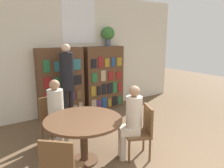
{
  "coord_description": "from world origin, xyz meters",
  "views": [
    {
      "loc": [
        -2.48,
        -1.42,
        1.98
      ],
      "look_at": [
        -0.14,
        2.07,
        1.05
      ],
      "focal_mm": 35.0,
      "sensor_mm": 36.0,
      "label": 1
    }
  ],
  "objects_px": {
    "chair_near_camera": "(61,168)",
    "seated_reader_left": "(57,109)",
    "bookshelf_left": "(61,83)",
    "reading_table": "(84,126)",
    "chair_far_side": "(142,129)",
    "flower_vase": "(108,34)",
    "librarian_standing": "(67,76)",
    "chair_left_side": "(53,118)",
    "seated_reader_right": "(131,118)",
    "bookshelf_right": "(104,78)"
  },
  "relations": [
    {
      "from": "chair_near_camera",
      "to": "seated_reader_right",
      "type": "bearing_deg",
      "value": 58.39
    },
    {
      "from": "chair_far_side",
      "to": "seated_reader_left",
      "type": "distance_m",
      "value": 1.55
    },
    {
      "from": "flower_vase",
      "to": "seated_reader_right",
      "type": "bearing_deg",
      "value": -115.02
    },
    {
      "from": "bookshelf_right",
      "to": "librarian_standing",
      "type": "bearing_deg",
      "value": -158.41
    },
    {
      "from": "bookshelf_left",
      "to": "chair_far_side",
      "type": "xyz_separation_m",
      "value": [
        0.4,
        -2.53,
        -0.37
      ]
    },
    {
      "from": "chair_far_side",
      "to": "seated_reader_left",
      "type": "bearing_deg",
      "value": 66.0
    },
    {
      "from": "flower_vase",
      "to": "seated_reader_left",
      "type": "distance_m",
      "value": 2.76
    },
    {
      "from": "librarian_standing",
      "to": "reading_table",
      "type": "bearing_deg",
      "value": -104.59
    },
    {
      "from": "chair_left_side",
      "to": "chair_far_side",
      "type": "relative_size",
      "value": 1.0
    },
    {
      "from": "chair_near_camera",
      "to": "seated_reader_right",
      "type": "xyz_separation_m",
      "value": [
        1.34,
        0.37,
        0.2
      ]
    },
    {
      "from": "bookshelf_left",
      "to": "chair_near_camera",
      "type": "relative_size",
      "value": 1.95
    },
    {
      "from": "flower_vase",
      "to": "chair_far_side",
      "type": "height_order",
      "value": "flower_vase"
    },
    {
      "from": "reading_table",
      "to": "seated_reader_left",
      "type": "xyz_separation_m",
      "value": [
        -0.15,
        0.75,
        0.09
      ]
    },
    {
      "from": "chair_far_side",
      "to": "seated_reader_left",
      "type": "height_order",
      "value": "seated_reader_left"
    },
    {
      "from": "chair_far_side",
      "to": "chair_left_side",
      "type": "bearing_deg",
      "value": 63.0
    },
    {
      "from": "chair_far_side",
      "to": "bookshelf_right",
      "type": "bearing_deg",
      "value": 6.58
    },
    {
      "from": "flower_vase",
      "to": "librarian_standing",
      "type": "bearing_deg",
      "value": -160.34
    },
    {
      "from": "bookshelf_left",
      "to": "seated_reader_right",
      "type": "relative_size",
      "value": 1.4
    },
    {
      "from": "chair_near_camera",
      "to": "seated_reader_left",
      "type": "xyz_separation_m",
      "value": [
        0.49,
        1.45,
        0.22
      ]
    },
    {
      "from": "bookshelf_left",
      "to": "reading_table",
      "type": "height_order",
      "value": "bookshelf_left"
    },
    {
      "from": "reading_table",
      "to": "bookshelf_left",
      "type": "bearing_deg",
      "value": 77.83
    },
    {
      "from": "reading_table",
      "to": "chair_left_side",
      "type": "distance_m",
      "value": 0.95
    },
    {
      "from": "flower_vase",
      "to": "seated_reader_right",
      "type": "xyz_separation_m",
      "value": [
        -1.15,
        -2.45,
        -1.34
      ]
    },
    {
      "from": "chair_left_side",
      "to": "seated_reader_left",
      "type": "bearing_deg",
      "value": 90.0
    },
    {
      "from": "chair_near_camera",
      "to": "chair_left_side",
      "type": "bearing_deg",
      "value": 117.0
    },
    {
      "from": "reading_table",
      "to": "bookshelf_right",
      "type": "bearing_deg",
      "value": 51.54
    },
    {
      "from": "bookshelf_right",
      "to": "chair_near_camera",
      "type": "relative_size",
      "value": 1.95
    },
    {
      "from": "chair_left_side",
      "to": "seated_reader_right",
      "type": "height_order",
      "value": "seated_reader_right"
    },
    {
      "from": "chair_near_camera",
      "to": "flower_vase",
      "type": "bearing_deg",
      "value": 91.53
    },
    {
      "from": "flower_vase",
      "to": "seated_reader_right",
      "type": "distance_m",
      "value": 3.02
    },
    {
      "from": "flower_vase",
      "to": "librarian_standing",
      "type": "distance_m",
      "value": 1.76
    },
    {
      "from": "reading_table",
      "to": "chair_left_side",
      "type": "height_order",
      "value": "chair_left_side"
    },
    {
      "from": "reading_table",
      "to": "librarian_standing",
      "type": "xyz_separation_m",
      "value": [
        0.42,
        1.63,
        0.51
      ]
    },
    {
      "from": "chair_near_camera",
      "to": "seated_reader_right",
      "type": "distance_m",
      "value": 1.4
    },
    {
      "from": "seated_reader_right",
      "to": "chair_far_side",
      "type": "bearing_deg",
      "value": -90.0
    },
    {
      "from": "bookshelf_left",
      "to": "flower_vase",
      "type": "distance_m",
      "value": 1.81
    },
    {
      "from": "bookshelf_left",
      "to": "flower_vase",
      "type": "xyz_separation_m",
      "value": [
        1.38,
        0.0,
        1.17
      ]
    },
    {
      "from": "bookshelf_left",
      "to": "chair_far_side",
      "type": "relative_size",
      "value": 1.95
    },
    {
      "from": "bookshelf_right",
      "to": "chair_far_side",
      "type": "xyz_separation_m",
      "value": [
        -0.83,
        -2.53,
        -0.37
      ]
    },
    {
      "from": "bookshelf_left",
      "to": "seated_reader_left",
      "type": "xyz_separation_m",
      "value": [
        -0.61,
        -1.37,
        -0.15
      ]
    },
    {
      "from": "reading_table",
      "to": "chair_near_camera",
      "type": "xyz_separation_m",
      "value": [
        -0.64,
        -0.69,
        -0.12
      ]
    },
    {
      "from": "chair_near_camera",
      "to": "chair_far_side",
      "type": "relative_size",
      "value": 1.0
    },
    {
      "from": "bookshelf_right",
      "to": "seated_reader_right",
      "type": "height_order",
      "value": "bookshelf_right"
    },
    {
      "from": "bookshelf_right",
      "to": "flower_vase",
      "type": "relative_size",
      "value": 3.3
    },
    {
      "from": "bookshelf_left",
      "to": "flower_vase",
      "type": "bearing_deg",
      "value": 0.18
    },
    {
      "from": "seated_reader_right",
      "to": "librarian_standing",
      "type": "xyz_separation_m",
      "value": [
        -0.27,
        1.95,
        0.43
      ]
    },
    {
      "from": "chair_near_camera",
      "to": "reading_table",
      "type": "bearing_deg",
      "value": 90.0
    },
    {
      "from": "seated_reader_right",
      "to": "librarian_standing",
      "type": "distance_m",
      "value": 2.01
    },
    {
      "from": "bookshelf_right",
      "to": "chair_left_side",
      "type": "bearing_deg",
      "value": -147.35
    },
    {
      "from": "flower_vase",
      "to": "chair_near_camera",
      "type": "relative_size",
      "value": 0.59
    }
  ]
}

